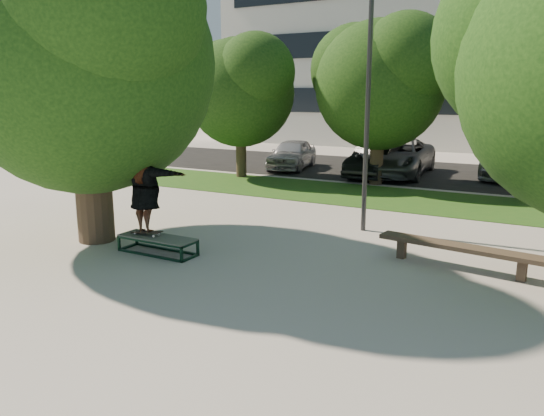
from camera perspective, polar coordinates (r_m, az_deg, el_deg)
The scene contains 16 objects.
ground at distance 9.89m, azimuth -5.78°, elevation -8.05°, with size 120.00×120.00×0.00m, color gray.
grass_strip at distance 17.95m, azimuth 14.60°, elevation 0.86°, with size 30.00×4.00×0.02m, color #1C4F16.
asphalt_strip at distance 24.42m, azimuth 16.27°, elevation 3.68°, with size 40.00×8.00×0.01m, color black.
tree_left at distance 13.02m, azimuth -19.59°, elevation 15.96°, with size 6.96×5.95×7.12m.
bg_tree_left at distance 22.15m, azimuth -3.49°, elevation 12.99°, with size 5.28×4.51×5.77m.
bg_tree_mid at distance 20.69m, azimuth 11.39°, elevation 13.63°, with size 5.76×4.92×6.24m.
bg_tree_right at distance 19.17m, azimuth 26.98°, elevation 11.13°, with size 5.04×4.31×5.43m.
lamppost at distance 13.32m, azimuth 10.26°, elevation 10.87°, with size 0.25×0.15×6.11m.
office_building at distance 40.50m, azimuth 19.55°, elevation 18.03°, with size 30.00×14.12×16.00m.
grind_box at distance 11.84m, azimuth -12.19°, elevation -3.90°, with size 1.80×0.60×0.38m.
skater_rig at distance 11.78m, azimuth -13.53°, elevation 1.50°, with size 2.14×0.94×1.77m.
bench at distance 11.13m, azimuth 19.44°, elevation -4.15°, with size 3.26×0.86×0.49m.
car_silver_a at distance 24.65m, azimuth 2.17°, elevation 5.82°, with size 1.61×4.01×1.37m, color #B1B0B6.
car_dark at distance 22.52m, azimuth 11.02°, elevation 5.01°, with size 1.45×4.17×1.37m, color black.
car_grey at distance 23.22m, azimuth 13.13°, elevation 5.39°, with size 2.62×5.68×1.58m, color slate.
car_silver_b at distance 24.29m, azimuth 24.73°, elevation 4.85°, with size 2.18×5.37×1.56m, color #9F9FA3.
Camera 1 is at (5.37, -7.58, 3.41)m, focal length 35.00 mm.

